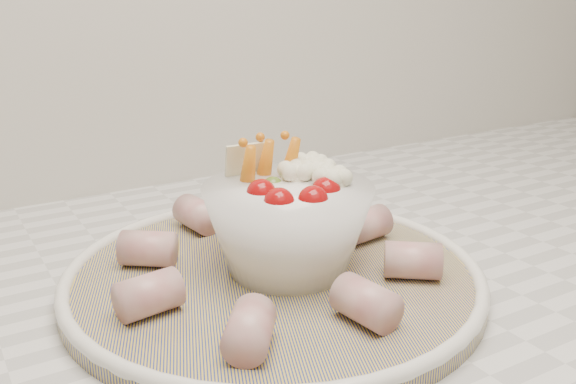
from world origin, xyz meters
TOP-DOWN VIEW (x-y plane):
  - serving_platter at (0.16, 1.42)m, footprint 0.47×0.47m
  - veggie_bowl at (0.18, 1.42)m, footprint 0.15×0.15m
  - cured_meat_rolls at (0.16, 1.42)m, footprint 0.28×0.29m

SIDE VIEW (x-z plane):
  - serving_platter at x=0.16m, z-range 0.92..0.94m
  - cured_meat_rolls at x=0.16m, z-range 0.94..0.97m
  - veggie_bowl at x=0.18m, z-range 0.92..1.03m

